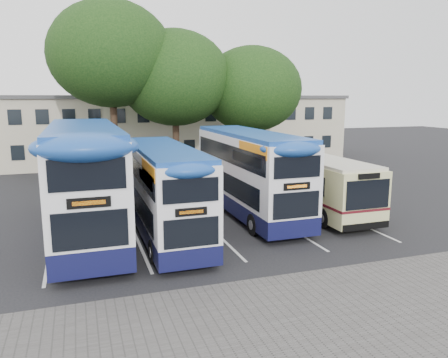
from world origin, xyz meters
TOP-DOWN VIEW (x-y plane):
  - ground at (0.00, 0.00)m, footprint 120.00×120.00m
  - paving_strip at (-2.00, -5.00)m, footprint 40.00×6.00m
  - bay_lines at (-3.75, 5.00)m, footprint 14.12×11.00m
  - depot_building at (0.00, 26.99)m, footprint 32.40×8.40m
  - lamp_post at (6.00, 19.97)m, footprint 0.25×1.05m
  - tree_left at (-6.86, 17.92)m, footprint 8.76×8.76m
  - tree_mid at (-2.29, 18.02)m, footprint 8.36×8.36m
  - tree_right at (3.80, 17.79)m, footprint 7.87×7.87m
  - bus_dd_left at (-9.21, 4.90)m, footprint 2.83×11.67m
  - bus_dd_mid at (-6.00, 3.64)m, footprint 2.31×9.53m
  - bus_dd_right at (-1.15, 5.84)m, footprint 2.51×10.36m
  - bus_single at (2.39, 5.80)m, footprint 2.53×9.95m

SIDE VIEW (x-z plane):
  - ground at x=0.00m, z-range 0.00..0.00m
  - paving_strip at x=-2.00m, z-range 0.00..0.01m
  - bay_lines at x=-3.75m, z-range 0.00..0.01m
  - bus_single at x=2.39m, z-range 0.20..3.16m
  - bus_dd_mid at x=-6.00m, z-range 0.20..4.17m
  - bus_dd_right at x=-1.15m, z-range 0.22..4.54m
  - bus_dd_left at x=-9.21m, z-range 0.25..5.11m
  - depot_building at x=0.00m, z-range 0.05..6.25m
  - lamp_post at x=6.00m, z-range 0.55..9.61m
  - tree_right at x=3.80m, z-range 1.65..11.65m
  - tree_mid at x=-2.29m, z-range 1.93..12.93m
  - tree_left at x=-6.86m, z-range 2.63..15.38m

